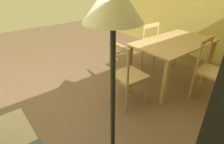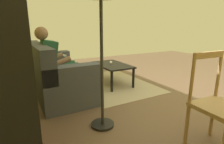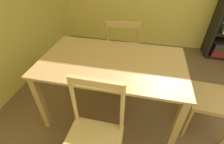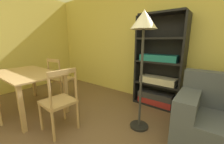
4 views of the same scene
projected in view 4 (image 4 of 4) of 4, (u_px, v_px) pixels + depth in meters
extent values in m
cube|color=#DBC660|center=(177.00, 44.00, 2.69)|extent=(7.03, 0.12, 2.51)
cube|color=#474C56|center=(189.00, 101.00, 1.82)|extent=(0.26, 0.83, 0.23)
cube|color=black|center=(139.00, 61.00, 2.97)|extent=(0.04, 0.36, 1.78)
cube|color=black|center=(183.00, 65.00, 2.45)|extent=(0.04, 0.36, 1.78)
cube|color=black|center=(162.00, 62.00, 2.84)|extent=(0.91, 0.02, 1.78)
cube|color=black|center=(156.00, 104.00, 2.90)|extent=(0.84, 0.36, 0.04)
cube|color=black|center=(157.00, 83.00, 2.80)|extent=(0.84, 0.36, 0.04)
cube|color=black|center=(159.00, 62.00, 2.70)|extent=(0.84, 0.36, 0.04)
cube|color=black|center=(161.00, 38.00, 2.61)|extent=(0.84, 0.36, 0.04)
cube|color=black|center=(163.00, 13.00, 2.51)|extent=(0.84, 0.36, 0.04)
cube|color=maroon|center=(156.00, 100.00, 2.87)|extent=(0.69, 0.31, 0.12)
cube|color=#333338|center=(156.00, 95.00, 2.85)|extent=(0.69, 0.30, 0.12)
cube|color=beige|center=(158.00, 80.00, 2.76)|extent=(0.69, 0.30, 0.12)
cube|color=teal|center=(159.00, 58.00, 2.68)|extent=(0.69, 0.32, 0.12)
cube|color=tan|center=(27.00, 73.00, 2.54)|extent=(1.41, 0.82, 0.02)
cube|color=tan|center=(22.00, 110.00, 1.96)|extent=(0.06, 0.06, 0.71)
cube|color=tan|center=(34.00, 82.00, 3.30)|extent=(0.06, 0.06, 0.71)
cube|color=tan|center=(66.00, 94.00, 2.51)|extent=(0.06, 0.06, 0.71)
cube|color=tan|center=(62.00, 79.00, 3.15)|extent=(0.46, 0.46, 0.04)
cylinder|color=tan|center=(75.00, 88.00, 3.26)|extent=(0.04, 0.04, 0.46)
cylinder|color=tan|center=(64.00, 85.00, 3.46)|extent=(0.04, 0.04, 0.46)
cylinder|color=tan|center=(62.00, 93.00, 2.95)|extent=(0.04, 0.04, 0.46)
cylinder|color=tan|center=(51.00, 89.00, 3.14)|extent=(0.04, 0.04, 0.46)
cylinder|color=tan|center=(60.00, 71.00, 2.84)|extent=(0.03, 0.03, 0.48)
cylinder|color=tan|center=(48.00, 69.00, 3.04)|extent=(0.03, 0.03, 0.48)
cube|color=tan|center=(53.00, 61.00, 2.90)|extent=(0.38, 0.08, 0.06)
cube|color=tan|center=(58.00, 102.00, 2.01)|extent=(0.44, 0.44, 0.04)
cylinder|color=tan|center=(64.00, 107.00, 2.32)|extent=(0.04, 0.04, 0.44)
cylinder|color=tan|center=(41.00, 116.00, 2.04)|extent=(0.04, 0.04, 0.44)
cylinder|color=tan|center=(78.00, 115.00, 2.07)|extent=(0.04, 0.04, 0.44)
cylinder|color=tan|center=(53.00, 126.00, 1.79)|extent=(0.04, 0.04, 0.44)
cylinder|color=tan|center=(76.00, 85.00, 1.97)|extent=(0.03, 0.03, 0.50)
cylinder|color=tan|center=(50.00, 92.00, 1.69)|extent=(0.03, 0.03, 0.50)
cube|color=tan|center=(62.00, 72.00, 1.78)|extent=(0.06, 0.38, 0.06)
cylinder|color=black|center=(139.00, 126.00, 2.15)|extent=(0.28, 0.28, 0.03)
cylinder|color=#333333|center=(141.00, 82.00, 1.99)|extent=(0.04, 0.04, 1.46)
cone|color=beige|center=(144.00, 20.00, 1.81)|extent=(0.36, 0.36, 0.24)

